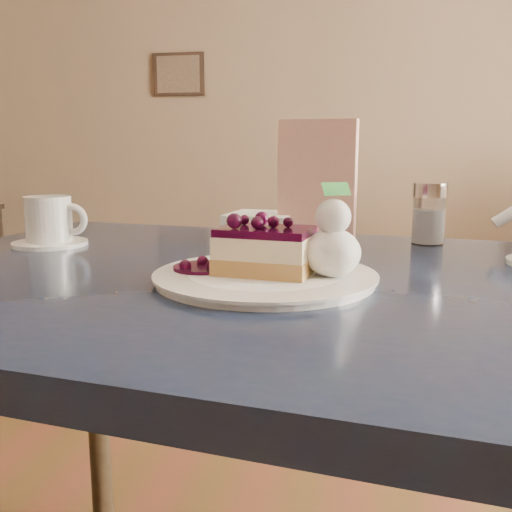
% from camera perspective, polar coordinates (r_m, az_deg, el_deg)
% --- Properties ---
extents(main_table, '(1.42, 1.05, 0.82)m').
position_cam_1_polar(main_table, '(0.88, 1.99, -7.22)').
color(main_table, black).
rests_on(main_table, ground).
extents(dessert_plate, '(0.31, 0.31, 0.01)m').
position_cam_1_polar(dessert_plate, '(0.81, 0.92, -2.16)').
color(dessert_plate, white).
rests_on(dessert_plate, main_table).
extents(cheesecake_slice, '(0.14, 0.11, 0.07)m').
position_cam_1_polar(cheesecake_slice, '(0.80, 0.93, 0.52)').
color(cheesecake_slice, tan).
rests_on(cheesecake_slice, dessert_plate).
extents(whipped_cream, '(0.08, 0.08, 0.07)m').
position_cam_1_polar(whipped_cream, '(0.79, 7.64, 0.35)').
color(whipped_cream, white).
rests_on(whipped_cream, dessert_plate).
extents(berry_sauce, '(0.09, 0.09, 0.01)m').
position_cam_1_polar(berry_sauce, '(0.83, -5.30, -1.17)').
color(berry_sauce, black).
rests_on(berry_sauce, dessert_plate).
extents(coffee_set, '(0.15, 0.14, 0.10)m').
position_cam_1_polar(coffee_set, '(1.17, -19.88, 3.08)').
color(coffee_set, white).
rests_on(coffee_set, main_table).
extents(menu_card, '(0.16, 0.05, 0.24)m').
position_cam_1_polar(menu_card, '(1.13, 6.12, 7.35)').
color(menu_card, white).
rests_on(menu_card, main_table).
extents(sugar_shaker, '(0.07, 0.07, 0.12)m').
position_cam_1_polar(sugar_shaker, '(1.16, 16.90, 4.14)').
color(sugar_shaker, white).
rests_on(sugar_shaker, main_table).
extents(napkin_stack, '(0.15, 0.15, 0.05)m').
position_cam_1_polar(napkin_stack, '(1.18, 0.56, 2.99)').
color(napkin_stack, white).
rests_on(napkin_stack, main_table).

